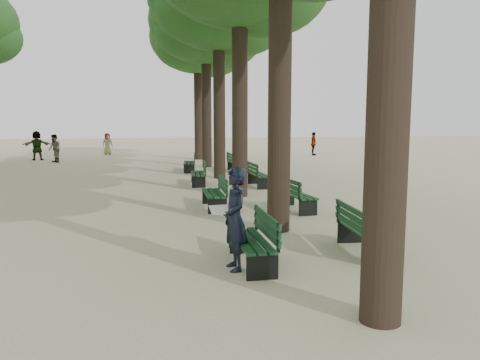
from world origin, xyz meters
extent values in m
plane|color=#BEB890|center=(0.00, 0.00, 0.00)|extent=(120.00, 120.00, 0.00)
cylinder|color=#33261C|center=(1.50, -2.00, 3.75)|extent=(0.52, 0.52, 7.50)
cylinder|color=#33261C|center=(1.50, 3.00, 3.75)|extent=(0.52, 0.52, 7.50)
cylinder|color=#33261C|center=(1.50, 8.00, 3.75)|extent=(0.52, 0.52, 7.50)
cylinder|color=#33261C|center=(1.50, 13.00, 3.75)|extent=(0.52, 0.52, 7.50)
cylinder|color=#33261C|center=(1.50, 18.00, 3.75)|extent=(0.52, 0.52, 7.50)
ellipsoid|color=#1B4919|center=(1.50, 18.00, 7.70)|extent=(6.00, 6.00, 4.50)
cylinder|color=#33261C|center=(1.50, 23.00, 3.75)|extent=(0.52, 0.52, 7.50)
ellipsoid|color=#1B4919|center=(1.50, 23.00, 7.70)|extent=(6.00, 6.00, 4.50)
cube|color=black|center=(0.35, 0.56, 0.23)|extent=(0.54, 1.81, 0.45)
cube|color=black|center=(0.35, 0.56, 0.45)|extent=(0.56, 1.81, 0.04)
cube|color=black|center=(0.63, 0.56, 0.72)|extent=(0.06, 1.80, 0.40)
cube|color=black|center=(0.35, 5.95, 0.23)|extent=(0.52, 1.80, 0.45)
cube|color=black|center=(0.35, 5.95, 0.45)|extent=(0.54, 1.80, 0.04)
cube|color=black|center=(0.63, 5.95, 0.72)|extent=(0.04, 1.80, 0.40)
cube|color=black|center=(0.35, 10.97, 0.23)|extent=(0.63, 1.83, 0.45)
cube|color=black|center=(0.35, 10.97, 0.45)|extent=(0.65, 1.83, 0.04)
cube|color=black|center=(0.63, 10.96, 0.72)|extent=(0.15, 1.80, 0.40)
cube|color=black|center=(0.35, 15.80, 0.23)|extent=(0.67, 1.84, 0.45)
cube|color=black|center=(0.35, 15.80, 0.45)|extent=(0.69, 1.84, 0.04)
cube|color=black|center=(0.63, 15.77, 0.72)|extent=(0.19, 1.80, 0.40)
cube|color=black|center=(2.65, 0.90, 0.23)|extent=(0.64, 1.83, 0.45)
cube|color=black|center=(2.65, 0.90, 0.45)|extent=(0.66, 1.83, 0.04)
cube|color=black|center=(2.37, 0.92, 0.72)|extent=(0.17, 1.80, 0.40)
cube|color=black|center=(2.65, 5.26, 0.23)|extent=(0.71, 1.85, 0.45)
cube|color=black|center=(2.65, 5.26, 0.45)|extent=(0.73, 1.85, 0.04)
cube|color=black|center=(2.37, 5.23, 0.72)|extent=(0.23, 1.79, 0.40)
cube|color=black|center=(2.65, 10.12, 0.23)|extent=(0.57, 1.81, 0.45)
cube|color=black|center=(2.65, 10.12, 0.45)|extent=(0.59, 1.81, 0.04)
cube|color=black|center=(2.37, 10.11, 0.72)|extent=(0.09, 1.80, 0.40)
cube|color=black|center=(2.65, 15.56, 0.23)|extent=(0.55, 1.81, 0.45)
cube|color=black|center=(2.65, 15.56, 0.45)|extent=(0.57, 1.81, 0.04)
cube|color=black|center=(2.37, 15.56, 0.72)|extent=(0.07, 1.80, 0.40)
imported|color=black|center=(0.04, 0.38, 0.88)|extent=(0.44, 0.74, 1.76)
cube|color=white|center=(-0.21, 0.38, 1.05)|extent=(0.37, 0.29, 0.12)
imported|color=#262628|center=(-7.19, 22.18, 0.85)|extent=(0.74, 0.87, 1.69)
imported|color=#262628|center=(-8.66, 24.24, 0.93)|extent=(1.75, 0.81, 1.85)
imported|color=#262628|center=(9.96, 24.95, 0.84)|extent=(0.62, 1.03, 1.67)
imported|color=#262628|center=(-4.72, 28.34, 0.79)|extent=(0.83, 0.60, 1.58)
camera|label=1|loc=(-1.26, -7.25, 2.54)|focal=35.00mm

